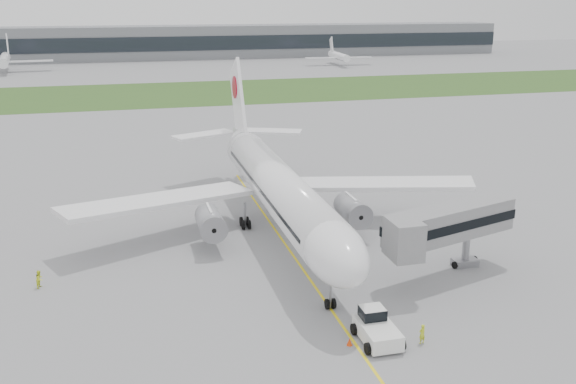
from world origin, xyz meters
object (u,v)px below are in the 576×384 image
object	(u,v)px
pushback_tug	(376,327)
ground_crew_near	(422,334)
airliner	(276,184)
jet_bridge	(444,225)

from	to	relation	value
pushback_tug	ground_crew_near	size ratio (longest dim) A/B	2.85
pushback_tug	ground_crew_near	bearing A→B (deg)	-23.07
airliner	jet_bridge	size ratio (longest dim) A/B	3.61
airliner	jet_bridge	xyz separation A→B (m)	(12.34, -16.28, -0.40)
airliner	pushback_tug	size ratio (longest dim) A/B	11.67
jet_bridge	ground_crew_near	bearing A→B (deg)	-140.74
jet_bridge	pushback_tug	bearing A→B (deg)	-154.96
ground_crew_near	jet_bridge	bearing A→B (deg)	-139.91
airliner	jet_bridge	bearing A→B (deg)	-52.84
pushback_tug	jet_bridge	xyz separation A→B (m)	(10.54, 9.53, 4.18)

